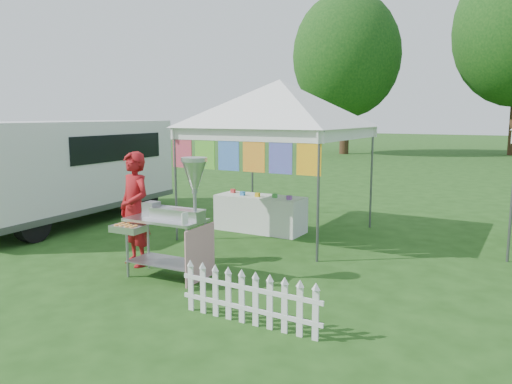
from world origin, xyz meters
The scene contains 8 objects.
ground centered at (0.00, 0.00, 0.00)m, with size 120.00×120.00×0.00m, color #1D4313.
canopy_main centered at (0.00, 3.49, 2.99)m, with size 4.24×4.24×3.45m.
tree_left centered at (-6.00, 24.00, 5.83)m, with size 6.40×6.40×9.53m.
donut_cart centered at (0.03, 0.26, 1.03)m, with size 1.26×0.91×1.76m.
vendor centered at (-0.99, 0.53, 0.89)m, with size 0.65×0.43×1.78m, color maroon.
cargo_van centered at (-4.68, 2.37, 1.18)m, with size 2.51×5.42×2.19m.
picket_fence centered at (1.70, -0.56, 0.29)m, with size 1.80×0.05×0.56m.
display_table centered at (-0.42, 3.50, 0.36)m, with size 1.80×0.70×0.72m, color white.
Camera 1 is at (4.40, -5.14, 2.32)m, focal length 35.00 mm.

